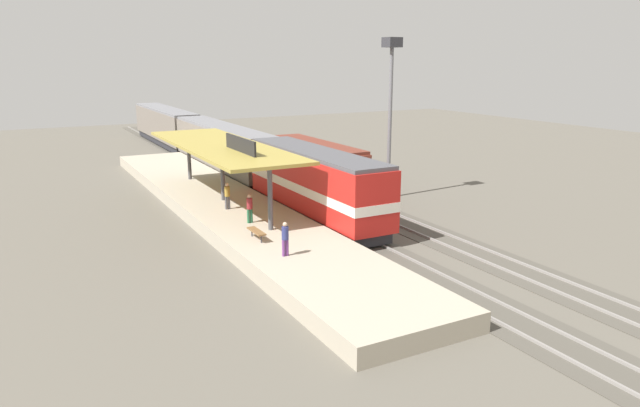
{
  "coord_description": "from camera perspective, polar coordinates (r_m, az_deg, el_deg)",
  "views": [
    {
      "loc": [
        -17.02,
        -36.87,
        10.26
      ],
      "look_at": [
        -1.38,
        -7.86,
        2.0
      ],
      "focal_mm": 32.63,
      "sensor_mm": 36.0,
      "label": 1
    }
  ],
  "objects": [
    {
      "name": "ground_plane",
      "position": [
        42.74,
        -1.01,
        0.18
      ],
      "size": [
        120.0,
        120.0,
        0.0
      ],
      "primitive_type": "plane",
      "color": "#5B564C"
    },
    {
      "name": "track_near",
      "position": [
        41.88,
        -3.44,
        -0.09
      ],
      "size": [
        3.2,
        110.0,
        0.16
      ],
      "color": "#4E4941",
      "rests_on": "ground"
    },
    {
      "name": "track_far",
      "position": [
        43.95,
        2.0,
        0.6
      ],
      "size": [
        3.2,
        110.0,
        0.16
      ],
      "color": "#4E4941",
      "rests_on": "ground"
    },
    {
      "name": "platform",
      "position": [
        40.12,
        -9.41,
        -0.28
      ],
      "size": [
        6.0,
        44.0,
        0.9
      ],
      "primitive_type": "cube",
      "color": "#A89E89",
      "rests_on": "ground"
    },
    {
      "name": "station_canopy",
      "position": [
        39.24,
        -9.61,
        5.48
      ],
      "size": [
        5.2,
        18.0,
        4.7
      ],
      "color": "#47474C",
      "rests_on": "platform"
    },
    {
      "name": "platform_bench",
      "position": [
        30.98,
        -6.26,
        -2.74
      ],
      "size": [
        0.44,
        1.7,
        0.5
      ],
      "color": "#333338",
      "rests_on": "platform"
    },
    {
      "name": "locomotive",
      "position": [
        37.27,
        -0.47,
        1.91
      ],
      "size": [
        2.93,
        14.43,
        4.44
      ],
      "color": "#28282D",
      "rests_on": "track_near"
    },
    {
      "name": "passenger_carriage_front",
      "position": [
        53.61,
        -9.54,
        5.35
      ],
      "size": [
        2.9,
        20.0,
        4.24
      ],
      "color": "#28282D",
      "rests_on": "track_near"
    },
    {
      "name": "passenger_carriage_rear",
      "position": [
        73.46,
        -14.88,
        7.39
      ],
      "size": [
        2.9,
        20.0,
        4.24
      ],
      "color": "#28282D",
      "rests_on": "track_near"
    },
    {
      "name": "freight_car",
      "position": [
        46.91,
        -0.4,
        3.89
      ],
      "size": [
        2.8,
        12.0,
        3.54
      ],
      "color": "#28282D",
      "rests_on": "track_far"
    },
    {
      "name": "light_mast",
      "position": [
        43.14,
        6.97,
        11.5
      ],
      "size": [
        1.1,
        1.1,
        11.7
      ],
      "color": "slate",
      "rests_on": "ground"
    },
    {
      "name": "person_waiting",
      "position": [
        34.02,
        -6.92,
        -0.34
      ],
      "size": [
        0.34,
        0.34,
        1.71
      ],
      "color": "#23603D",
      "rests_on": "platform"
    },
    {
      "name": "person_walking",
      "position": [
        37.33,
        -9.08,
        0.88
      ],
      "size": [
        0.34,
        0.34,
        1.71
      ],
      "color": "#4C4C51",
      "rests_on": "platform"
    },
    {
      "name": "person_boarding",
      "position": [
        28.18,
        -3.43,
        -3.31
      ],
      "size": [
        0.34,
        0.34,
        1.71
      ],
      "color": "#663375",
      "rests_on": "platform"
    }
  ]
}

